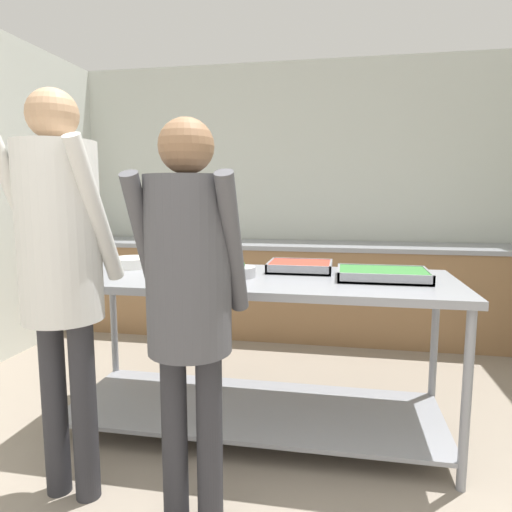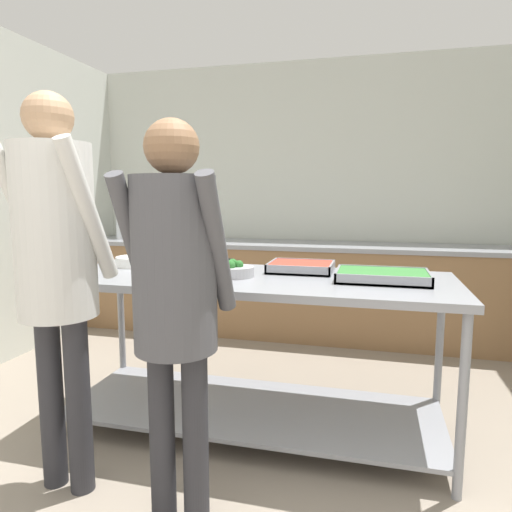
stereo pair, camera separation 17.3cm
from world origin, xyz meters
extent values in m
cube|color=silver|center=(0.00, 3.75, 1.32)|extent=(4.58, 0.06, 2.65)
cube|color=olive|center=(0.00, 3.38, 0.43)|extent=(4.42, 0.62, 0.85)
cube|color=gray|center=(0.00, 3.38, 0.87)|extent=(4.42, 0.65, 0.04)
cube|color=black|center=(-0.81, 3.38, 0.88)|extent=(0.53, 0.37, 0.02)
cube|color=gray|center=(-0.02, 1.53, 0.88)|extent=(2.20, 0.84, 0.04)
cube|color=gray|center=(-0.02, 1.53, 0.12)|extent=(2.12, 0.76, 0.02)
cylinder|color=gray|center=(-1.06, 1.16, 0.43)|extent=(0.04, 0.04, 0.86)
cylinder|color=gray|center=(1.03, 1.16, 0.43)|extent=(0.04, 0.04, 0.86)
cylinder|color=gray|center=(-1.06, 1.89, 0.43)|extent=(0.04, 0.04, 0.86)
cylinder|color=gray|center=(1.03, 1.89, 0.43)|extent=(0.04, 0.04, 0.86)
cylinder|color=white|center=(-0.82, 1.70, 0.91)|extent=(0.27, 0.27, 0.01)
cylinder|color=white|center=(-0.82, 1.70, 0.92)|extent=(0.27, 0.27, 0.01)
cylinder|color=white|center=(-0.82, 1.70, 0.93)|extent=(0.27, 0.27, 0.01)
cylinder|color=white|center=(-0.82, 1.70, 0.94)|extent=(0.27, 0.27, 0.01)
cylinder|color=white|center=(-0.82, 1.70, 0.95)|extent=(0.26, 0.26, 0.01)
cylinder|color=gray|center=(-0.44, 1.66, 0.94)|extent=(0.27, 0.27, 0.08)
cylinder|color=#B7472D|center=(-0.44, 1.66, 0.97)|extent=(0.24, 0.24, 0.01)
cylinder|color=black|center=(-0.24, 1.66, 0.97)|extent=(0.14, 0.02, 0.02)
cylinder|color=#B2B2B7|center=(-0.10, 1.49, 0.93)|extent=(0.21, 0.21, 0.06)
sphere|color=#2D702D|center=(-0.08, 1.49, 0.97)|extent=(0.05, 0.05, 0.05)
sphere|color=#2D702D|center=(-0.12, 1.52, 0.97)|extent=(0.05, 0.05, 0.05)
sphere|color=#2D702D|center=(-0.11, 1.44, 0.97)|extent=(0.06, 0.06, 0.06)
cube|color=gray|center=(0.23, 1.76, 0.91)|extent=(0.37, 0.32, 0.01)
cube|color=#B23D2D|center=(0.23, 1.76, 0.93)|extent=(0.35, 0.30, 0.04)
cube|color=gray|center=(0.23, 1.60, 0.93)|extent=(0.37, 0.01, 0.05)
cube|color=gray|center=(0.23, 1.91, 0.93)|extent=(0.37, 0.01, 0.05)
cube|color=gray|center=(0.05, 1.76, 0.93)|extent=(0.01, 0.32, 0.05)
cube|color=gray|center=(0.41, 1.76, 0.93)|extent=(0.01, 0.32, 0.05)
cube|color=gray|center=(0.69, 1.57, 0.91)|extent=(0.48, 0.33, 0.01)
cube|color=#387A38|center=(0.69, 1.57, 0.93)|extent=(0.45, 0.31, 0.04)
cube|color=gray|center=(0.69, 1.41, 0.93)|extent=(0.48, 0.01, 0.05)
cube|color=gray|center=(0.69, 1.73, 0.93)|extent=(0.48, 0.01, 0.05)
cube|color=gray|center=(0.45, 1.57, 0.93)|extent=(0.01, 0.33, 0.05)
cube|color=gray|center=(0.92, 1.57, 0.93)|extent=(0.01, 0.33, 0.05)
cylinder|color=#2D2D33|center=(-0.78, 0.81, 0.41)|extent=(0.11, 0.11, 0.82)
cylinder|color=#2D2D33|center=(-0.63, 0.80, 0.41)|extent=(0.11, 0.11, 0.82)
cylinder|color=silver|center=(-0.88, 0.81, 1.28)|extent=(0.09, 0.34, 0.61)
cylinder|color=silver|center=(-0.53, 0.79, 1.28)|extent=(0.09, 0.34, 0.61)
cylinder|color=silver|center=(-0.70, 0.80, 1.19)|extent=(0.34, 0.34, 0.75)
sphere|color=tan|center=(-0.70, 0.80, 1.67)|extent=(0.21, 0.21, 0.21)
cylinder|color=#2D2D33|center=(-0.18, 0.73, 0.37)|extent=(0.10, 0.10, 0.74)
cylinder|color=#2D2D33|center=(-0.04, 0.73, 0.37)|extent=(0.10, 0.10, 0.74)
cylinder|color=#4C4C51|center=(-0.28, 0.73, 1.16)|extent=(0.07, 0.31, 0.56)
cylinder|color=#4C4C51|center=(0.06, 0.73, 1.16)|extent=(0.07, 0.31, 0.56)
cylinder|color=#4C4C51|center=(-0.11, 0.73, 1.08)|extent=(0.33, 0.33, 0.68)
sphere|color=#8C6647|center=(-0.11, 0.73, 1.53)|extent=(0.21, 0.21, 0.21)
cylinder|color=silver|center=(-1.91, 3.32, 0.99)|extent=(0.08, 0.08, 0.21)
cone|color=silver|center=(-1.91, 3.32, 1.14)|extent=(0.07, 0.07, 0.08)
cylinder|color=black|center=(-1.91, 3.32, 1.18)|extent=(0.03, 0.03, 0.02)
camera|label=1|loc=(0.46, -0.92, 1.35)|focal=32.00mm
camera|label=2|loc=(0.63, -0.89, 1.35)|focal=32.00mm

